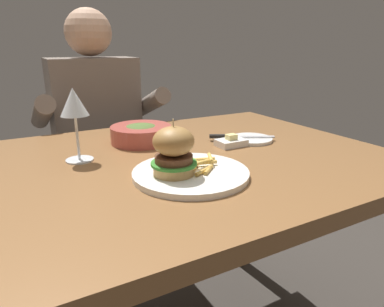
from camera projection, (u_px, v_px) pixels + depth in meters
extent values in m
cube|color=brown|center=(156.00, 168.00, 0.91)|extent=(1.29, 0.86, 0.04)
cylinder|color=brown|center=(243.00, 198.00, 1.60)|extent=(0.06, 0.06, 0.70)
cylinder|color=white|center=(191.00, 173.00, 0.80)|extent=(0.27, 0.27, 0.01)
cylinder|color=tan|center=(174.00, 169.00, 0.77)|extent=(0.09, 0.09, 0.02)
cylinder|color=#38842D|center=(174.00, 163.00, 0.77)|extent=(0.10, 0.10, 0.01)
cylinder|color=brown|center=(174.00, 159.00, 0.76)|extent=(0.09, 0.09, 0.02)
ellipsoid|color=#A97A41|center=(174.00, 141.00, 0.75)|extent=(0.09, 0.09, 0.07)
cylinder|color=#CCB78C|center=(173.00, 130.00, 0.74)|extent=(0.00, 0.00, 0.05)
cylinder|color=gold|center=(208.00, 170.00, 0.78)|extent=(0.04, 0.04, 0.01)
cylinder|color=gold|center=(193.00, 169.00, 0.79)|extent=(0.06, 0.06, 0.01)
cylinder|color=gold|center=(204.00, 171.00, 0.78)|extent=(0.06, 0.04, 0.01)
cylinder|color=#EABC5B|center=(205.00, 163.00, 0.82)|extent=(0.06, 0.02, 0.01)
cylinder|color=#E0B251|center=(199.00, 163.00, 0.80)|extent=(0.06, 0.02, 0.01)
cylinder|color=#EABC5B|center=(204.00, 159.00, 0.85)|extent=(0.05, 0.02, 0.01)
cylinder|color=#E0B251|center=(210.00, 158.00, 0.84)|extent=(0.03, 0.05, 0.01)
cylinder|color=silver|center=(80.00, 160.00, 0.90)|extent=(0.07, 0.07, 0.00)
cylinder|color=silver|center=(77.00, 138.00, 0.89)|extent=(0.01, 0.01, 0.12)
cone|color=silver|center=(74.00, 102.00, 0.86)|extent=(0.07, 0.07, 0.07)
cylinder|color=white|center=(251.00, 139.00, 1.09)|extent=(0.13, 0.13, 0.01)
cube|color=silver|center=(251.00, 137.00, 1.09)|extent=(0.14, 0.08, 0.00)
cube|color=black|center=(219.00, 136.00, 1.08)|extent=(0.06, 0.04, 0.01)
cube|color=white|center=(231.00, 143.00, 1.03)|extent=(0.09, 0.06, 0.02)
cube|color=#F4E58C|center=(231.00, 137.00, 1.03)|extent=(0.03, 0.02, 0.02)
cylinder|color=#B24C42|center=(141.00, 134.00, 1.07)|extent=(0.19, 0.19, 0.05)
ellipsoid|color=#4C662D|center=(141.00, 128.00, 1.06)|extent=(0.10, 0.10, 0.02)
cube|color=#282833|center=(105.00, 218.00, 1.65)|extent=(0.30, 0.22, 0.46)
cube|color=#72665B|center=(96.00, 119.00, 1.50)|extent=(0.36, 0.20, 0.52)
sphere|color=tan|center=(88.00, 32.00, 1.39)|extent=(0.19, 0.19, 0.19)
cylinder|color=#72665B|center=(42.00, 113.00, 1.32)|extent=(0.07, 0.34, 0.18)
cylinder|color=#72665B|center=(149.00, 104.00, 1.52)|extent=(0.07, 0.34, 0.18)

